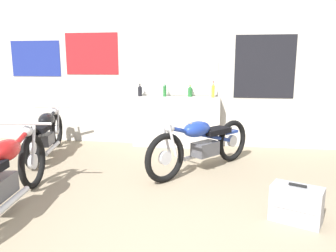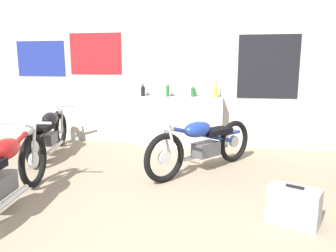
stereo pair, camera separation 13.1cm
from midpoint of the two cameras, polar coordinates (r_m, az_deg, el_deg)
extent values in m
cube|color=beige|center=(6.03, 4.65, 9.77)|extent=(10.00, 0.06, 2.80)
cube|color=silver|center=(6.04, 1.01, 9.27)|extent=(1.41, 0.01, 0.75)
cube|color=beige|center=(6.03, 1.00, 9.27)|extent=(1.47, 0.01, 0.81)
cube|color=black|center=(6.03, 15.88, 9.89)|extent=(1.03, 0.01, 1.09)
cube|color=#B21E23|center=(6.45, -13.73, 12.12)|extent=(1.02, 0.01, 0.76)
cube|color=navy|center=(6.95, -22.55, 10.78)|extent=(0.99, 0.01, 0.67)
cube|color=silver|center=(5.99, 0.80, 0.74)|extent=(1.57, 0.28, 0.92)
cylinder|color=black|center=(6.03, -5.53, 5.96)|extent=(0.08, 0.08, 0.16)
cone|color=black|center=(6.02, -5.54, 6.95)|extent=(0.07, 0.07, 0.05)
cylinder|color=black|center=(6.02, -5.55, 7.26)|extent=(0.03, 0.03, 0.02)
cylinder|color=#23662D|center=(5.94, -1.20, 6.06)|extent=(0.06, 0.06, 0.19)
cone|color=#23662D|center=(5.93, -1.21, 7.24)|extent=(0.05, 0.05, 0.05)
cylinder|color=silver|center=(5.93, -1.21, 7.60)|extent=(0.02, 0.02, 0.02)
cylinder|color=#23662D|center=(5.93, 3.24, 5.85)|extent=(0.08, 0.08, 0.15)
cone|color=#23662D|center=(5.92, 3.25, 6.79)|extent=(0.07, 0.07, 0.04)
cylinder|color=gold|center=(5.92, 3.25, 7.08)|extent=(0.03, 0.03, 0.02)
cylinder|color=gold|center=(5.82, 7.21, 5.94)|extent=(0.06, 0.06, 0.21)
cone|color=gold|center=(5.81, 7.24, 7.23)|extent=(0.05, 0.05, 0.06)
cylinder|color=red|center=(5.80, 7.25, 7.63)|extent=(0.02, 0.02, 0.02)
torus|color=black|center=(4.38, -23.30, -5.72)|extent=(0.16, 0.67, 0.66)
cylinder|color=silver|center=(4.38, -23.30, -5.72)|extent=(0.08, 0.19, 0.19)
ellipsoid|color=#B21919|center=(3.78, -27.42, -3.86)|extent=(0.30, 0.51, 0.22)
cylinder|color=silver|center=(4.28, -24.68, -2.74)|extent=(0.06, 0.18, 0.49)
cylinder|color=silver|center=(4.23, -23.22, -2.78)|extent=(0.06, 0.18, 0.49)
cylinder|color=silver|center=(4.14, -24.64, 0.37)|extent=(0.64, 0.11, 0.03)
sphere|color=silver|center=(4.21, -24.18, -0.82)|extent=(0.13, 0.13, 0.13)
cylinder|color=silver|center=(3.61, -27.00, -12.02)|extent=(0.16, 0.79, 0.06)
torus|color=black|center=(4.21, -1.40, -5.57)|extent=(0.48, 0.55, 0.65)
cylinder|color=silver|center=(4.21, -1.40, -5.57)|extent=(0.16, 0.18, 0.18)
torus|color=black|center=(5.19, 10.40, -2.56)|extent=(0.48, 0.55, 0.65)
cylinder|color=silver|center=(5.19, 10.40, -2.56)|extent=(0.16, 0.18, 0.18)
cube|color=#4C4C51|center=(4.73, 5.71, -3.97)|extent=(0.42, 0.44, 0.20)
cylinder|color=navy|center=(4.68, 5.75, -1.64)|extent=(0.86, 1.01, 0.41)
ellipsoid|color=navy|center=(4.53, 4.23, -0.55)|extent=(0.49, 0.52, 0.22)
cube|color=black|center=(4.83, 7.44, -0.86)|extent=(0.49, 0.52, 0.08)
cube|color=navy|center=(5.09, 9.88, -1.00)|extent=(0.29, 0.30, 0.04)
cylinder|color=silver|center=(4.14, -0.14, -2.36)|extent=(0.14, 0.15, 0.47)
cylinder|color=silver|center=(4.23, -1.23, -2.09)|extent=(0.14, 0.15, 0.47)
cylinder|color=silver|center=(4.19, 0.02, 1.14)|extent=(0.51, 0.43, 0.03)
sphere|color=silver|center=(4.16, -0.59, -0.31)|extent=(0.13, 0.13, 0.13)
cylinder|color=silver|center=(4.92, 5.24, -4.92)|extent=(0.54, 0.63, 0.06)
torus|color=black|center=(6.41, -19.41, -0.59)|extent=(0.22, 0.62, 0.62)
cylinder|color=silver|center=(6.41, -19.41, -0.59)|extent=(0.10, 0.18, 0.17)
torus|color=black|center=(5.17, -23.20, -3.51)|extent=(0.22, 0.62, 0.62)
cylinder|color=silver|center=(5.17, -23.20, -3.51)|extent=(0.10, 0.18, 0.17)
cube|color=#4C4C51|center=(5.72, -21.28, -2.19)|extent=(0.30, 0.41, 0.18)
cylinder|color=black|center=(5.69, -21.41, -0.40)|extent=(0.32, 1.19, 0.39)
ellipsoid|color=black|center=(5.83, -21.00, 1.07)|extent=(0.33, 0.49, 0.22)
cube|color=black|center=(5.50, -22.03, -0.42)|extent=(0.33, 0.49, 0.08)
cube|color=black|center=(5.21, -23.04, -1.75)|extent=(0.19, 0.29, 0.04)
cylinder|color=silver|center=(6.32, -20.22, 1.28)|extent=(0.07, 0.17, 0.44)
cylinder|color=silver|center=(6.29, -19.17, 1.30)|extent=(0.07, 0.17, 0.44)
cylinder|color=silver|center=(6.21, -19.99, 3.22)|extent=(0.63, 0.17, 0.03)
sphere|color=silver|center=(6.28, -19.78, 2.39)|extent=(0.13, 0.13, 0.13)
cylinder|color=silver|center=(5.63, -20.10, -3.62)|extent=(0.22, 0.73, 0.06)
cube|color=#9E9EA3|center=(3.45, 20.41, -12.62)|extent=(0.53, 0.42, 0.36)
cube|color=silver|center=(3.34, 19.91, -13.43)|extent=(0.37, 0.17, 0.02)
cube|color=black|center=(3.38, 20.63, -9.62)|extent=(0.16, 0.09, 0.02)
camera|label=1|loc=(0.07, -90.87, -0.17)|focal=35.00mm
camera|label=2|loc=(0.07, 89.13, 0.17)|focal=35.00mm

